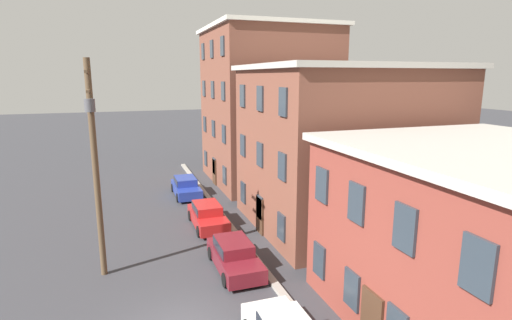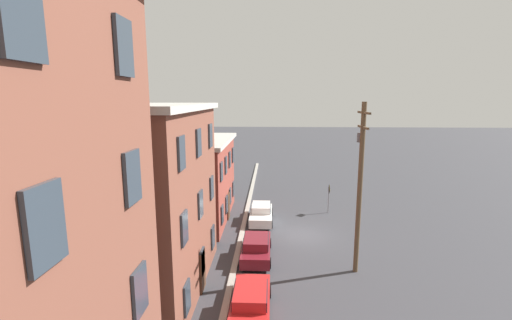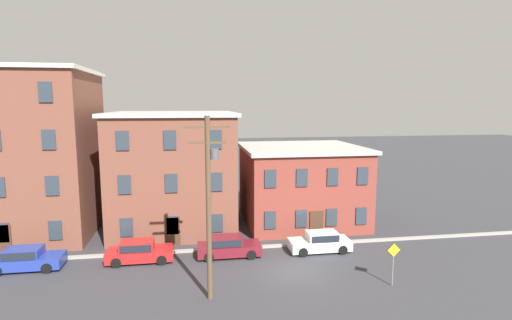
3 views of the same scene
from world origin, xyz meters
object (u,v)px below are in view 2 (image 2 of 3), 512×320
(car_red, at_px, (251,301))
(car_white, at_px, (261,213))
(car_maroon, at_px, (256,247))
(utility_pole, at_px, (360,180))
(caution_sign, at_px, (329,194))

(car_red, xyz_separation_m, car_white, (12.69, -0.10, 0.00))
(car_white, bearing_deg, car_maroon, 179.06)
(car_red, bearing_deg, car_maroon, 0.04)
(car_maroon, bearing_deg, car_red, -179.96)
(car_white, height_order, utility_pole, utility_pole)
(car_red, relative_size, car_maroon, 1.00)
(car_maroon, distance_m, car_white, 6.68)
(caution_sign, bearing_deg, utility_pole, 179.44)
(car_red, distance_m, car_maroon, 6.01)
(car_red, height_order, utility_pole, utility_pole)
(car_red, distance_m, car_white, 12.69)
(caution_sign, height_order, utility_pole, utility_pole)
(caution_sign, bearing_deg, car_white, 112.09)
(utility_pole, bearing_deg, car_maroon, 76.10)
(car_white, bearing_deg, car_red, 179.53)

